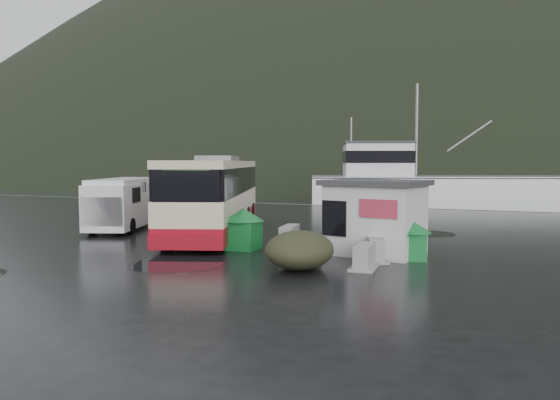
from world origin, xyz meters
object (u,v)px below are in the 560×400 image
at_px(jersey_barrier_b, 375,260).
at_px(waste_bin_right, 411,260).
at_px(ticket_kiosk, 375,254).
at_px(jersey_barrier_a, 290,246).
at_px(waste_bin_left, 244,249).
at_px(fishing_trawler, 455,201).
at_px(dome_tent, 299,268).
at_px(coach_bus, 215,233).
at_px(white_van, 124,229).
at_px(jersey_barrier_c, 364,268).

bearing_deg(jersey_barrier_b, waste_bin_right, 28.54).
relative_size(ticket_kiosk, jersey_barrier_a, 2.12).
height_order(waste_bin_left, fishing_trawler, fishing_trawler).
relative_size(waste_bin_left, dome_tent, 0.53).
xyz_separation_m(coach_bus, waste_bin_right, (9.70, -3.73, 0.00)).
bearing_deg(jersey_barrier_b, white_van, 164.36).
height_order(ticket_kiosk, fishing_trawler, fishing_trawler).
distance_m(white_van, jersey_barrier_b, 13.87).
bearing_deg(jersey_barrier_a, white_van, 169.13).
bearing_deg(jersey_barrier_b, jersey_barrier_c, -89.66).
xyz_separation_m(jersey_barrier_a, jersey_barrier_b, (3.85, -1.91, 0.00)).
bearing_deg(waste_bin_right, jersey_barrier_c, -117.63).
distance_m(waste_bin_right, jersey_barrier_a, 5.14).
height_order(coach_bus, dome_tent, coach_bus).
relative_size(white_van, dome_tent, 2.02).
bearing_deg(white_van, waste_bin_right, -31.95).
xyz_separation_m(waste_bin_right, fishing_trawler, (-0.97, 29.81, 0.00)).
xyz_separation_m(white_van, dome_tent, (11.48, -6.02, 0.00)).
height_order(jersey_barrier_b, fishing_trawler, fishing_trawler).
bearing_deg(dome_tent, jersey_barrier_a, 115.19).
xyz_separation_m(dome_tent, ticket_kiosk, (1.61, 3.48, 0.00)).
bearing_deg(dome_tent, white_van, 152.35).
height_order(waste_bin_right, dome_tent, waste_bin_right).
height_order(jersey_barrier_a, jersey_barrier_b, same).
bearing_deg(jersey_barrier_a, ticket_kiosk, -11.18).
distance_m(waste_bin_left, jersey_barrier_c, 5.48).
bearing_deg(ticket_kiosk, white_van, -179.54).
height_order(waste_bin_right, ticket_kiosk, ticket_kiosk).
bearing_deg(jersey_barrier_a, coach_bus, 152.84).
height_order(waste_bin_left, jersey_barrier_c, waste_bin_left).
relative_size(coach_bus, white_van, 2.12).
relative_size(waste_bin_right, jersey_barrier_a, 0.83).
bearing_deg(dome_tent, ticket_kiosk, 65.13).
bearing_deg(jersey_barrier_c, waste_bin_right, 62.37).
xyz_separation_m(waste_bin_left, jersey_barrier_a, (1.28, 1.52, 0.00)).
xyz_separation_m(coach_bus, white_van, (-4.78, -0.60, 0.00)).
relative_size(jersey_barrier_b, fishing_trawler, 0.06).
distance_m(waste_bin_left, fishing_trawler, 30.49).
xyz_separation_m(dome_tent, fishing_trawler, (2.02, 32.69, 0.00)).
bearing_deg(jersey_barrier_b, ticket_kiosk, 102.20).
height_order(waste_bin_left, waste_bin_right, waste_bin_left).
xyz_separation_m(white_van, ticket_kiosk, (13.10, -2.53, 0.00)).
distance_m(coach_bus, ticket_kiosk, 8.89).
xyz_separation_m(waste_bin_right, jersey_barrier_c, (-1.11, -2.13, 0.00)).
height_order(dome_tent, fishing_trawler, fishing_trawler).
distance_m(coach_bus, jersey_barrier_a, 5.32).
bearing_deg(coach_bus, jersey_barrier_c, -54.18).
xyz_separation_m(jersey_barrier_c, fishing_trawler, (0.14, 31.93, 0.00)).
bearing_deg(coach_bus, jersey_barrier_a, -47.04).
bearing_deg(white_van, jersey_barrier_b, -35.40).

